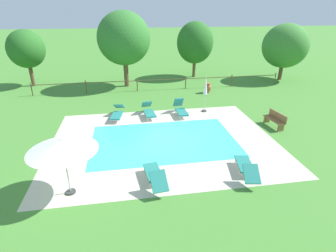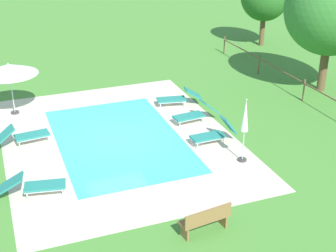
{
  "view_description": "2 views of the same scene",
  "coord_description": "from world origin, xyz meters",
  "px_view_note": "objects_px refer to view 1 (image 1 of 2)",
  "views": [
    {
      "loc": [
        -1.76,
        -12.06,
        6.41
      ],
      "look_at": [
        0.3,
        0.5,
        0.6
      ],
      "focal_mm": 28.11,
      "sensor_mm": 36.0,
      "label": 1
    },
    {
      "loc": [
        16.8,
        -4.27,
        8.66
      ],
      "look_at": [
        0.57,
        1.88,
        0.51
      ],
      "focal_mm": 52.14,
      "sensor_mm": 36.0,
      "label": 2
    }
  ],
  "objects_px": {
    "sun_lounger_north_end": "(155,175)",
    "patio_umbrella_open_foreground": "(62,145)",
    "wooden_bench_lawn_side": "(275,119)",
    "tree_far_west": "(26,49)",
    "tree_west_mid": "(285,46)",
    "sun_lounger_south_near_corner": "(149,111)",
    "patio_umbrella_closed_row_west": "(205,88)",
    "tree_centre": "(195,43)",
    "sun_lounger_north_far": "(118,113)",
    "sun_lounger_north_mid": "(246,167)",
    "tree_east_mid": "(124,39)",
    "sun_lounger_north_near_steps": "(181,109)",
    "terracotta_urn_near_fence": "(208,88)"
  },
  "relations": [
    {
      "from": "wooden_bench_lawn_side",
      "to": "terracotta_urn_near_fence",
      "type": "bearing_deg",
      "value": 105.11
    },
    {
      "from": "sun_lounger_north_near_steps",
      "to": "sun_lounger_north_end",
      "type": "height_order",
      "value": "sun_lounger_north_near_steps"
    },
    {
      "from": "patio_umbrella_closed_row_west",
      "to": "terracotta_urn_near_fence",
      "type": "relative_size",
      "value": 2.99
    },
    {
      "from": "sun_lounger_north_mid",
      "to": "tree_centre",
      "type": "bearing_deg",
      "value": 82.98
    },
    {
      "from": "patio_umbrella_open_foreground",
      "to": "tree_centre",
      "type": "height_order",
      "value": "tree_centre"
    },
    {
      "from": "sun_lounger_north_near_steps",
      "to": "sun_lounger_north_mid",
      "type": "height_order",
      "value": "sun_lounger_north_near_steps"
    },
    {
      "from": "wooden_bench_lawn_side",
      "to": "tree_west_mid",
      "type": "relative_size",
      "value": 0.3
    },
    {
      "from": "patio_umbrella_open_foreground",
      "to": "wooden_bench_lawn_side",
      "type": "bearing_deg",
      "value": 21.97
    },
    {
      "from": "wooden_bench_lawn_side",
      "to": "tree_far_west",
      "type": "bearing_deg",
      "value": 144.96
    },
    {
      "from": "sun_lounger_south_near_corner",
      "to": "patio_umbrella_closed_row_west",
      "type": "bearing_deg",
      "value": 3.95
    },
    {
      "from": "wooden_bench_lawn_side",
      "to": "tree_centre",
      "type": "height_order",
      "value": "tree_centre"
    },
    {
      "from": "sun_lounger_north_end",
      "to": "tree_east_mid",
      "type": "height_order",
      "value": "tree_east_mid"
    },
    {
      "from": "sun_lounger_north_near_steps",
      "to": "patio_umbrella_closed_row_west",
      "type": "height_order",
      "value": "patio_umbrella_closed_row_west"
    },
    {
      "from": "sun_lounger_north_far",
      "to": "tree_far_west",
      "type": "xyz_separation_m",
      "value": [
        -7.42,
        8.78,
        2.78
      ]
    },
    {
      "from": "patio_umbrella_open_foreground",
      "to": "tree_centre",
      "type": "bearing_deg",
      "value": 61.55
    },
    {
      "from": "sun_lounger_north_end",
      "to": "patio_umbrella_open_foreground",
      "type": "bearing_deg",
      "value": -178.0
    },
    {
      "from": "sun_lounger_north_mid",
      "to": "tree_west_mid",
      "type": "bearing_deg",
      "value": 55.21
    },
    {
      "from": "sun_lounger_north_far",
      "to": "sun_lounger_north_end",
      "type": "bearing_deg",
      "value": -77.76
    },
    {
      "from": "tree_centre",
      "to": "sun_lounger_north_near_steps",
      "type": "bearing_deg",
      "value": -109.12
    },
    {
      "from": "patio_umbrella_open_foreground",
      "to": "tree_centre",
      "type": "relative_size",
      "value": 0.47
    },
    {
      "from": "patio_umbrella_closed_row_west",
      "to": "tree_centre",
      "type": "xyz_separation_m",
      "value": [
        1.69,
        9.38,
        1.66
      ]
    },
    {
      "from": "sun_lounger_north_mid",
      "to": "tree_centre",
      "type": "height_order",
      "value": "tree_centre"
    },
    {
      "from": "sun_lounger_north_near_steps",
      "to": "tree_east_mid",
      "type": "xyz_separation_m",
      "value": [
        -3.27,
        7.43,
        3.6
      ]
    },
    {
      "from": "sun_lounger_north_end",
      "to": "tree_far_west",
      "type": "xyz_separation_m",
      "value": [
        -8.94,
        15.74,
        2.77
      ]
    },
    {
      "from": "sun_lounger_north_far",
      "to": "tree_west_mid",
      "type": "height_order",
      "value": "tree_west_mid"
    },
    {
      "from": "sun_lounger_south_near_corner",
      "to": "tree_far_west",
      "type": "height_order",
      "value": "tree_far_west"
    },
    {
      "from": "terracotta_urn_near_fence",
      "to": "sun_lounger_south_near_corner",
      "type": "bearing_deg",
      "value": -140.78
    },
    {
      "from": "tree_east_mid",
      "to": "sun_lounger_south_near_corner",
      "type": "bearing_deg",
      "value": -80.45
    },
    {
      "from": "tree_east_mid",
      "to": "sun_lounger_north_end",
      "type": "bearing_deg",
      "value": -86.83
    },
    {
      "from": "tree_far_west",
      "to": "patio_umbrella_closed_row_west",
      "type": "bearing_deg",
      "value": -33.04
    },
    {
      "from": "tree_far_west",
      "to": "sun_lounger_south_near_corner",
      "type": "bearing_deg",
      "value": -43.11
    },
    {
      "from": "sun_lounger_north_far",
      "to": "sun_lounger_north_end",
      "type": "height_order",
      "value": "sun_lounger_north_end"
    },
    {
      "from": "patio_umbrella_closed_row_west",
      "to": "wooden_bench_lawn_side",
      "type": "bearing_deg",
      "value": -42.01
    },
    {
      "from": "sun_lounger_south_near_corner",
      "to": "patio_umbrella_closed_row_west",
      "type": "relative_size",
      "value": 0.83
    },
    {
      "from": "sun_lounger_north_far",
      "to": "patio_umbrella_closed_row_west",
      "type": "xyz_separation_m",
      "value": [
        5.68,
        0.26,
        1.24
      ]
    },
    {
      "from": "patio_umbrella_closed_row_west",
      "to": "tree_centre",
      "type": "height_order",
      "value": "tree_centre"
    },
    {
      "from": "sun_lounger_south_near_corner",
      "to": "tree_centre",
      "type": "distance_m",
      "value": 11.43
    },
    {
      "from": "sun_lounger_north_near_steps",
      "to": "tree_east_mid",
      "type": "bearing_deg",
      "value": 113.79
    },
    {
      "from": "patio_umbrella_open_foreground",
      "to": "terracotta_urn_near_fence",
      "type": "height_order",
      "value": "patio_umbrella_open_foreground"
    },
    {
      "from": "sun_lounger_north_far",
      "to": "wooden_bench_lawn_side",
      "type": "distance_m",
      "value": 9.43
    },
    {
      "from": "sun_lounger_south_near_corner",
      "to": "patio_umbrella_open_foreground",
      "type": "bearing_deg",
      "value": -117.24
    },
    {
      "from": "tree_far_west",
      "to": "tree_west_mid",
      "type": "xyz_separation_m",
      "value": [
        22.67,
        -1.49,
        -0.04
      ]
    },
    {
      "from": "sun_lounger_north_mid",
      "to": "tree_east_mid",
      "type": "distance_m",
      "value": 15.49
    },
    {
      "from": "tree_centre",
      "to": "tree_east_mid",
      "type": "distance_m",
      "value": 7.08
    },
    {
      "from": "wooden_bench_lawn_side",
      "to": "sun_lounger_north_mid",
      "type": "bearing_deg",
      "value": -131.03
    },
    {
      "from": "tree_west_mid",
      "to": "sun_lounger_south_near_corner",
      "type": "bearing_deg",
      "value": -151.28
    },
    {
      "from": "sun_lounger_north_far",
      "to": "sun_lounger_south_near_corner",
      "type": "distance_m",
      "value": 1.95
    },
    {
      "from": "sun_lounger_north_mid",
      "to": "patio_umbrella_open_foreground",
      "type": "bearing_deg",
      "value": -179.48
    },
    {
      "from": "terracotta_urn_near_fence",
      "to": "patio_umbrella_closed_row_west",
      "type": "bearing_deg",
      "value": -110.16
    },
    {
      "from": "sun_lounger_south_near_corner",
      "to": "wooden_bench_lawn_side",
      "type": "height_order",
      "value": "sun_lounger_south_near_corner"
    }
  ]
}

